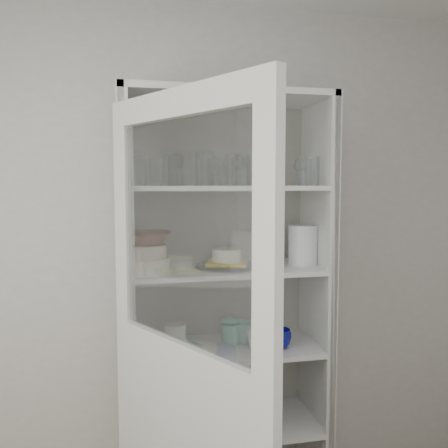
{
  "coord_description": "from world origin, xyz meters",
  "views": [
    {
      "loc": [
        -0.28,
        -0.99,
        1.67
      ],
      "look_at": [
        0.2,
        1.27,
        1.47
      ],
      "focal_mm": 38.0,
      "sensor_mm": 36.0,
      "label": 1
    }
  ],
  "objects_px": {
    "yellow_trivet": "(227,263)",
    "teal_jar": "(231,331)",
    "pantry_cabinet": "(221,327)",
    "measuring_cups": "(188,349)",
    "white_canister": "(175,337)",
    "goblet_2": "(238,168)",
    "plate_stack_front": "(146,265)",
    "glass_platter": "(227,266)",
    "grey_bowl_stack": "(303,245)",
    "mug_white": "(258,340)",
    "terracotta_bowl": "(145,238)",
    "tin_box": "(239,415)",
    "goblet_0": "(177,168)",
    "white_ramekin": "(227,255)",
    "mug_teal": "(245,332)",
    "cupboard_door": "(184,405)",
    "goblet_1": "(215,170)",
    "cream_dish": "(191,423)",
    "mug_blue": "(279,339)",
    "plate_stack_back": "(139,260)",
    "goblet_3": "(299,171)",
    "cream_bowl": "(146,251)"
  },
  "relations": [
    {
      "from": "cream_dish",
      "to": "plate_stack_front",
      "type": "bearing_deg",
      "value": -169.08
    },
    {
      "from": "plate_stack_front",
      "to": "mug_teal",
      "type": "distance_m",
      "value": 0.64
    },
    {
      "from": "mug_blue",
      "to": "white_canister",
      "type": "height_order",
      "value": "white_canister"
    },
    {
      "from": "pantry_cabinet",
      "to": "goblet_1",
      "type": "height_order",
      "value": "pantry_cabinet"
    },
    {
      "from": "goblet_3",
      "to": "mug_blue",
      "type": "height_order",
      "value": "goblet_3"
    },
    {
      "from": "mug_blue",
      "to": "tin_box",
      "type": "bearing_deg",
      "value": 168.54
    },
    {
      "from": "white_ramekin",
      "to": "pantry_cabinet",
      "type": "bearing_deg",
      "value": 97.24
    },
    {
      "from": "cupboard_door",
      "to": "mug_teal",
      "type": "relative_size",
      "value": 17.94
    },
    {
      "from": "glass_platter",
      "to": "grey_bowl_stack",
      "type": "distance_m",
      "value": 0.41
    },
    {
      "from": "cupboard_door",
      "to": "terracotta_bowl",
      "type": "xyz_separation_m",
      "value": [
        -0.11,
        0.54,
        0.55
      ]
    },
    {
      "from": "plate_stack_back",
      "to": "terracotta_bowl",
      "type": "bearing_deg",
      "value": -81.72
    },
    {
      "from": "mug_teal",
      "to": "grey_bowl_stack",
      "type": "bearing_deg",
      "value": -7.97
    },
    {
      "from": "terracotta_bowl",
      "to": "mug_teal",
      "type": "xyz_separation_m",
      "value": [
        0.5,
        0.11,
        -0.51
      ]
    },
    {
      "from": "grey_bowl_stack",
      "to": "goblet_0",
      "type": "bearing_deg",
      "value": 172.63
    },
    {
      "from": "measuring_cups",
      "to": "white_canister",
      "type": "relative_size",
      "value": 0.87
    },
    {
      "from": "goblet_2",
      "to": "yellow_trivet",
      "type": "bearing_deg",
      "value": -123.76
    },
    {
      "from": "cream_bowl",
      "to": "cream_dish",
      "type": "relative_size",
      "value": 0.92
    },
    {
      "from": "goblet_0",
      "to": "white_ramekin",
      "type": "height_order",
      "value": "goblet_0"
    },
    {
      "from": "glass_platter",
      "to": "measuring_cups",
      "type": "height_order",
      "value": "glass_platter"
    },
    {
      "from": "plate_stack_front",
      "to": "mug_teal",
      "type": "relative_size",
      "value": 2.01
    },
    {
      "from": "goblet_2",
      "to": "white_ramekin",
      "type": "xyz_separation_m",
      "value": [
        -0.08,
        -0.13,
        -0.43
      ]
    },
    {
      "from": "plate_stack_front",
      "to": "white_canister",
      "type": "bearing_deg",
      "value": 29.01
    },
    {
      "from": "terracotta_bowl",
      "to": "teal_jar",
      "type": "height_order",
      "value": "terracotta_bowl"
    },
    {
      "from": "white_canister",
      "to": "plate_stack_back",
      "type": "bearing_deg",
      "value": 150.27
    },
    {
      "from": "plate_stack_front",
      "to": "cream_bowl",
      "type": "bearing_deg",
      "value": 0.0
    },
    {
      "from": "glass_platter",
      "to": "grey_bowl_stack",
      "type": "xyz_separation_m",
      "value": [
        0.4,
        0.01,
        0.09
      ]
    },
    {
      "from": "pantry_cabinet",
      "to": "cream_bowl",
      "type": "bearing_deg",
      "value": -160.18
    },
    {
      "from": "plate_stack_front",
      "to": "glass_platter",
      "type": "xyz_separation_m",
      "value": [
        0.4,
        0.06,
        -0.03
      ]
    },
    {
      "from": "cream_bowl",
      "to": "white_canister",
      "type": "bearing_deg",
      "value": 29.01
    },
    {
      "from": "cupboard_door",
      "to": "glass_platter",
      "type": "relative_size",
      "value": 6.59
    },
    {
      "from": "pantry_cabinet",
      "to": "teal_jar",
      "type": "xyz_separation_m",
      "value": [
        0.05,
        -0.01,
        -0.02
      ]
    },
    {
      "from": "pantry_cabinet",
      "to": "cream_dish",
      "type": "distance_m",
      "value": 0.49
    },
    {
      "from": "cupboard_door",
      "to": "goblet_1",
      "type": "height_order",
      "value": "cupboard_door"
    },
    {
      "from": "terracotta_bowl",
      "to": "plate_stack_front",
      "type": "bearing_deg",
      "value": 0.0
    },
    {
      "from": "plate_stack_front",
      "to": "measuring_cups",
      "type": "distance_m",
      "value": 0.46
    },
    {
      "from": "terracotta_bowl",
      "to": "white_ramekin",
      "type": "distance_m",
      "value": 0.41
    },
    {
      "from": "yellow_trivet",
      "to": "tin_box",
      "type": "height_order",
      "value": "yellow_trivet"
    },
    {
      "from": "mug_white",
      "to": "cream_dish",
      "type": "height_order",
      "value": "mug_white"
    },
    {
      "from": "cupboard_door",
      "to": "goblet_3",
      "type": "bearing_deg",
      "value": 105.05
    },
    {
      "from": "plate_stack_back",
      "to": "mug_white",
      "type": "distance_m",
      "value": 0.7
    },
    {
      "from": "mug_white",
      "to": "white_canister",
      "type": "relative_size",
      "value": 0.88
    },
    {
      "from": "goblet_3",
      "to": "white_ramekin",
      "type": "bearing_deg",
      "value": -168.18
    },
    {
      "from": "goblet_2",
      "to": "plate_stack_front",
      "type": "bearing_deg",
      "value": -158.94
    },
    {
      "from": "white_canister",
      "to": "cream_dish",
      "type": "height_order",
      "value": "white_canister"
    },
    {
      "from": "cream_bowl",
      "to": "goblet_0",
      "type": "bearing_deg",
      "value": 42.18
    },
    {
      "from": "mug_white",
      "to": "goblet_1",
      "type": "bearing_deg",
      "value": 130.24
    },
    {
      "from": "goblet_3",
      "to": "glass_platter",
      "type": "bearing_deg",
      "value": -168.18
    },
    {
      "from": "goblet_1",
      "to": "white_canister",
      "type": "distance_m",
      "value": 0.85
    },
    {
      "from": "cupboard_door",
      "to": "goblet_2",
      "type": "height_order",
      "value": "cupboard_door"
    },
    {
      "from": "yellow_trivet",
      "to": "teal_jar",
      "type": "height_order",
      "value": "yellow_trivet"
    }
  ]
}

